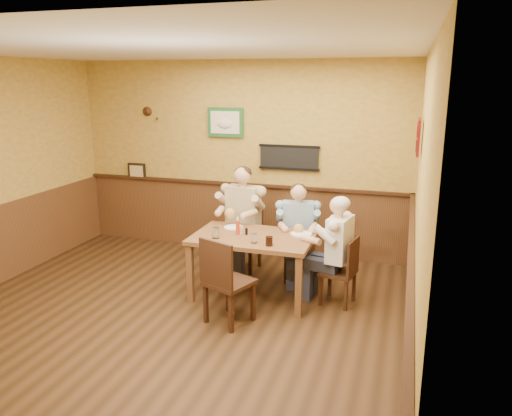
% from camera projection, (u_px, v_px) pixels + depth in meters
% --- Properties ---
extents(room, '(5.02, 5.03, 2.81)m').
position_uv_depth(room, '(177.00, 164.00, 5.06)').
color(room, black).
rests_on(room, ground).
extents(dining_table, '(1.40, 0.90, 0.75)m').
position_uv_depth(dining_table, '(253.00, 243.00, 5.86)').
color(dining_table, brown).
rests_on(dining_table, ground).
extents(chair_back_left, '(0.44, 0.44, 0.89)m').
position_uv_depth(chair_back_left, '(244.00, 238.00, 6.74)').
color(chair_back_left, '#392012').
rests_on(chair_back_left, ground).
extents(chair_back_right, '(0.44, 0.44, 0.80)m').
position_uv_depth(chair_back_right, '(297.00, 250.00, 6.41)').
color(chair_back_right, '#392012').
rests_on(chair_back_right, ground).
extents(chair_right_end, '(0.43, 0.43, 0.80)m').
position_uv_depth(chair_right_end, '(338.00, 271.00, 5.70)').
color(chair_right_end, '#392012').
rests_on(chair_right_end, ground).
extents(chair_near_side, '(0.57, 0.57, 0.95)m').
position_uv_depth(chair_near_side, '(229.00, 280.00, 5.25)').
color(chair_near_side, '#392012').
rests_on(chair_near_side, ground).
extents(diner_tan_shirt, '(0.63, 0.63, 1.28)m').
position_uv_depth(diner_tan_shirt, '(243.00, 224.00, 6.69)').
color(diner_tan_shirt, beige).
rests_on(diner_tan_shirt, ground).
extents(diner_blue_polo, '(0.63, 0.63, 1.14)m').
position_uv_depth(diner_blue_polo, '(297.00, 237.00, 6.37)').
color(diner_blue_polo, '#7C9DBB').
rests_on(diner_blue_polo, ground).
extents(diner_white_elder, '(0.62, 0.62, 1.14)m').
position_uv_depth(diner_white_elder, '(339.00, 257.00, 5.66)').
color(diner_white_elder, silver).
rests_on(diner_white_elder, ground).
extents(water_glass_left, '(0.11, 0.11, 0.13)m').
position_uv_depth(water_glass_left, '(216.00, 233.00, 5.72)').
color(water_glass_left, silver).
rests_on(water_glass_left, dining_table).
extents(water_glass_mid, '(0.07, 0.07, 0.11)m').
position_uv_depth(water_glass_mid, '(254.00, 238.00, 5.56)').
color(water_glass_mid, white).
rests_on(water_glass_mid, dining_table).
extents(cola_tumbler, '(0.09, 0.09, 0.10)m').
position_uv_depth(cola_tumbler, '(269.00, 241.00, 5.47)').
color(cola_tumbler, black).
rests_on(cola_tumbler, dining_table).
extents(hot_sauce_bottle, '(0.06, 0.06, 0.19)m').
position_uv_depth(hot_sauce_bottle, '(238.00, 227.00, 5.86)').
color(hot_sauce_bottle, red).
rests_on(hot_sauce_bottle, dining_table).
extents(salt_shaker, '(0.04, 0.04, 0.10)m').
position_uv_depth(salt_shaker, '(240.00, 230.00, 5.90)').
color(salt_shaker, silver).
rests_on(salt_shaker, dining_table).
extents(pepper_shaker, '(0.03, 0.03, 0.08)m').
position_uv_depth(pepper_shaker, '(246.00, 231.00, 5.86)').
color(pepper_shaker, black).
rests_on(pepper_shaker, dining_table).
extents(plate_far_left, '(0.30, 0.30, 0.02)m').
position_uv_depth(plate_far_left, '(234.00, 227.00, 6.13)').
color(plate_far_left, white).
rests_on(plate_far_left, dining_table).
extents(plate_far_right, '(0.31, 0.31, 0.02)m').
position_uv_depth(plate_far_right, '(301.00, 234.00, 5.87)').
color(plate_far_right, white).
rests_on(plate_far_right, dining_table).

